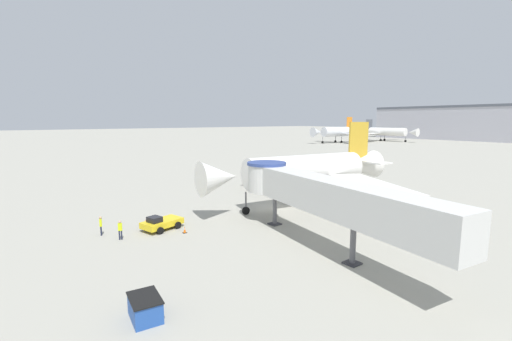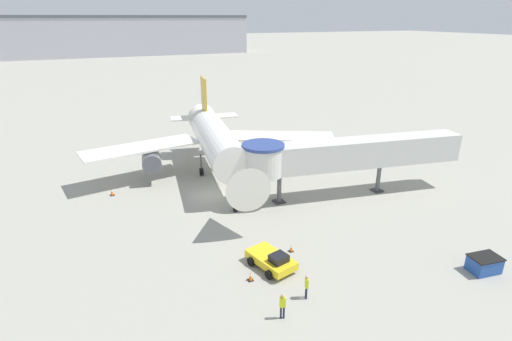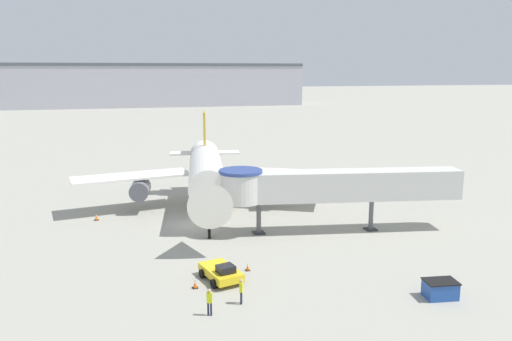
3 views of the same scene
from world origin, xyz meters
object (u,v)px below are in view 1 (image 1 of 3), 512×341
Objects in this scene: traffic_cone_near_nose at (185,230)px; background_jet_orange_tail at (336,132)px; ground_crew_wing_walker at (120,229)px; main_airplane at (308,171)px; traffic_cone_port_wing at (251,188)px; jet_bridge at (315,192)px; background_jet_gray_tail at (386,132)px; ground_crew_marshaller at (101,224)px; traffic_cone_apron_front at (146,223)px; pushback_tug_yellow at (161,223)px; service_container_blue at (145,308)px.

traffic_cone_near_nose is 0.02× the size of background_jet_orange_tail.
background_jet_orange_tail reaches higher than ground_crew_wing_walker.
traffic_cone_port_wing is at bearing -171.42° from main_airplane.
jet_bridge is 156.81m from background_jet_gray_tail.
background_jet_orange_tail is at bearing 123.65° from traffic_cone_near_nose.
ground_crew_wing_walker is 139.42m from background_jet_orange_tail.
background_jet_gray_tail is 1.20× the size of background_jet_orange_tail.
background_jet_orange_tail is (-71.14, 119.50, 4.18)m from ground_crew_marshaller.
ground_crew_wing_walker is (2.68, -3.23, 0.71)m from traffic_cone_apron_front.
ground_crew_wing_walker is at bearing -157.81° from background_jet_gray_tail.
pushback_tug_yellow is 2.38× the size of ground_crew_wing_walker.
jet_bridge is at bearing -19.41° from ground_crew_wing_walker.
pushback_tug_yellow reaches higher than traffic_cone_near_nose.
traffic_cone_port_wing is (-12.21, 16.97, 0.06)m from traffic_cone_near_nose.
service_container_blue reaches higher than traffic_cone_port_wing.
ground_crew_wing_walker reaches higher than traffic_cone_near_nose.
background_jet_orange_tail reaches higher than service_container_blue.
main_airplane is at bearing 78.40° from traffic_cone_apron_front.
service_container_blue is at bearing -154.03° from background_jet_gray_tail.
main_airplane is 22.82m from ground_crew_wing_walker.
pushback_tug_yellow is 0.13× the size of background_jet_gray_tail.
service_container_blue is 14.21m from traffic_cone_near_nose.
ground_crew_wing_walker is at bearing -96.77° from pushback_tug_yellow.
ground_crew_wing_walker is (-11.29, -12.96, -3.57)m from jet_bridge.
jet_bridge is at bearing -35.99° from main_airplane.
background_jet_orange_tail reaches higher than pushback_tug_yellow.
pushback_tug_yellow is at bearing -88.05° from main_airplane.
ground_crew_wing_walker is (2.33, 1.08, -0.03)m from ground_crew_marshaller.
ground_crew_wing_walker reaches higher than service_container_blue.
service_container_blue is at bearing -19.66° from traffic_cone_apron_front.
ground_crew_marshaller is at bearing -123.72° from pushback_tug_yellow.
jet_bridge reaches higher than ground_crew_marshaller.
jet_bridge is at bearing -118.24° from ground_crew_marshaller.
ground_crew_wing_walker reaches higher than traffic_cone_apron_front.
background_jet_orange_tail reaches higher than ground_crew_marshaller.
main_airplane is 12.43× the size of service_container_blue.
pushback_tug_yellow is (-1.88, -18.48, -3.71)m from main_airplane.
pushback_tug_yellow is 2.33× the size of ground_crew_marshaller.
ground_crew_wing_walker is at bearing -51.74° from background_jet_orange_tail.
ground_crew_wing_walker is 163.28m from background_jet_gray_tail.
ground_crew_wing_walker is at bearing -50.30° from traffic_cone_apron_front.
ground_crew_marshaller reaches higher than traffic_cone_near_nose.
ground_crew_marshaller is at bearing -122.19° from traffic_cone_near_nose.
pushback_tug_yellow is at bearing -61.71° from traffic_cone_port_wing.
ground_crew_wing_walker is (10.45, -22.37, 0.68)m from traffic_cone_port_wing.
traffic_cone_near_nose is (0.47, -17.13, -4.10)m from main_airplane.
ground_crew_wing_walker is at bearing -108.01° from traffic_cone_near_nose.
pushback_tug_yellow is 15.59m from service_container_blue.
traffic_cone_near_nose is 7.71m from ground_crew_marshaller.
traffic_cone_port_wing is at bearing -55.02° from ground_crew_marshaller.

